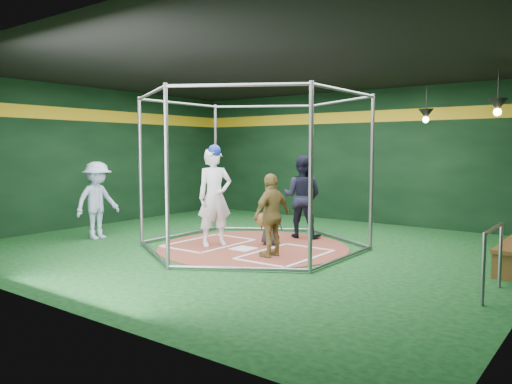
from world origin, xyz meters
The scene contains 14 objects.
room_shell centered at (0.00, 0.01, 1.75)m, with size 10.10×9.10×3.53m.
clay_disc centered at (0.00, 0.00, 0.01)m, with size 3.80×3.80×0.01m, color brown.
home_plate centered at (0.00, -0.30, 0.02)m, with size 0.43×0.43×0.01m, color white.
batter_box_left centered at (-0.95, -0.25, 0.02)m, with size 1.17×1.77×0.01m.
batter_box_right centered at (0.95, -0.25, 0.02)m, with size 1.17×1.77×0.01m.
batting_cage centered at (0.00, 0.00, 1.50)m, with size 4.05×4.67×3.00m.
pendant_lamp_near centered at (2.20, 3.60, 2.74)m, with size 0.34×0.34×0.90m.
pendant_lamp_far centered at (4.00, 2.00, 2.74)m, with size 0.34×0.34×0.90m.
batter_figure centered at (-0.69, -0.36, 1.02)m, with size 0.75×0.85×2.03m.
visitor_leopard centered at (0.81, -0.51, 0.77)m, with size 0.88×0.37×1.51m, color tan.
catcher_figure centered at (0.16, 0.34, 0.51)m, with size 0.53×0.59×0.98m.
umpire centered at (0.23, 1.49, 0.91)m, with size 0.88×0.68×1.80m, color black.
bystander_blue centered at (-3.29, -1.27, 0.84)m, with size 1.09×0.62×1.68m, color #A9BCDF.
steel_railing centered at (4.55, -0.74, 0.62)m, with size 0.05×1.08×0.93m.
Camera 1 is at (5.93, -7.85, 1.97)m, focal length 35.00 mm.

